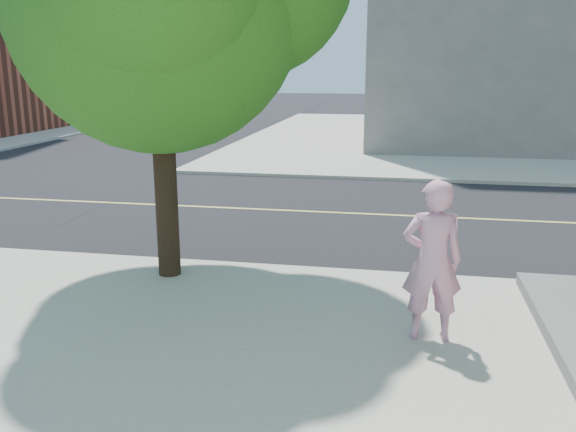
# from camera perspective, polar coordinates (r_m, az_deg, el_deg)

# --- Properties ---
(ground) EXTENTS (140.00, 140.00, 0.00)m
(ground) POSITION_cam_1_polar(r_m,az_deg,el_deg) (12.39, -21.62, -3.56)
(ground) COLOR black
(ground) RESTS_ON ground
(road_ew) EXTENTS (140.00, 9.00, 0.01)m
(road_ew) POSITION_cam_1_polar(r_m,az_deg,el_deg) (16.22, -13.26, 1.06)
(road_ew) COLOR black
(road_ew) RESTS_ON ground
(sidewalk_ne) EXTENTS (29.00, 25.00, 0.12)m
(sidewalk_ne) POSITION_cam_1_polar(r_m,az_deg,el_deg) (32.39, 23.25, 6.68)
(sidewalk_ne) COLOR #ACAA98
(sidewalk_ne) RESTS_ON ground
(man_on_phone) EXTENTS (0.81, 0.58, 2.07)m
(man_on_phone) POSITION_cam_1_polar(r_m,az_deg,el_deg) (7.79, 13.36, -4.10)
(man_on_phone) COLOR pink
(man_on_phone) RESTS_ON sidewalk_se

